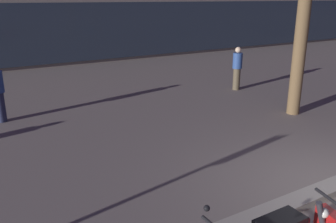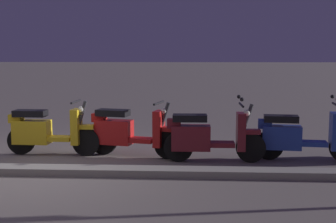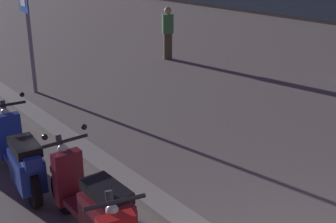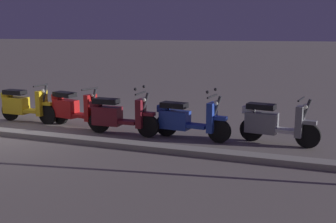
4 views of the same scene
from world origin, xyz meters
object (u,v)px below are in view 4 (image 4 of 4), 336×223
at_px(scooter_maroon_far_back, 118,116).
at_px(scooter_grey_gap_after_mid, 273,123).
at_px(scooter_red_lead_nearest, 73,109).
at_px(scooter_yellow_second_in_line, 24,105).
at_px(scooter_blue_mid_centre, 186,119).

bearing_deg(scooter_maroon_far_back, scooter_grey_gap_after_mid, -172.88).
relative_size(scooter_red_lead_nearest, scooter_yellow_second_in_line, 0.99).
xyz_separation_m(scooter_blue_mid_centre, scooter_yellow_second_in_line, (4.66, -0.21, 0.01)).
distance_m(scooter_red_lead_nearest, scooter_yellow_second_in_line, 1.56).
height_order(scooter_grey_gap_after_mid, scooter_red_lead_nearest, same).
bearing_deg(scooter_yellow_second_in_line, scooter_grey_gap_after_mid, -179.61).
height_order(scooter_maroon_far_back, scooter_yellow_second_in_line, scooter_maroon_far_back).
distance_m(scooter_blue_mid_centre, scooter_maroon_far_back, 1.65).
distance_m(scooter_maroon_far_back, scooter_red_lead_nearest, 1.50).
height_order(scooter_blue_mid_centre, scooter_maroon_far_back, same).
xyz_separation_m(scooter_red_lead_nearest, scooter_yellow_second_in_line, (1.56, -0.03, -0.01)).
relative_size(scooter_blue_mid_centre, scooter_maroon_far_back, 1.02).
relative_size(scooter_maroon_far_back, scooter_red_lead_nearest, 1.01).
relative_size(scooter_blue_mid_centre, scooter_yellow_second_in_line, 1.02).
bearing_deg(scooter_red_lead_nearest, scooter_grey_gap_after_mid, -179.20).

